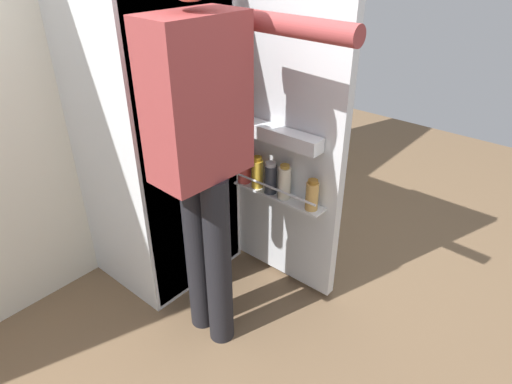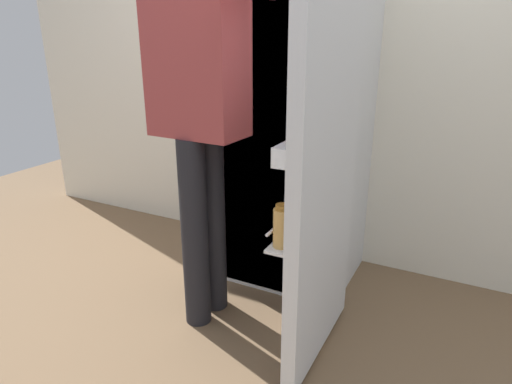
% 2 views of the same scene
% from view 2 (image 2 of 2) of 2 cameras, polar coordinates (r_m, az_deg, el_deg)
% --- Properties ---
extents(ground_plane, '(6.37, 6.37, 0.00)m').
position_cam_2_polar(ground_plane, '(2.23, -0.66, -15.87)').
color(ground_plane, brown).
extents(kitchen_wall, '(4.40, 0.10, 2.41)m').
position_cam_2_polar(kitchen_wall, '(2.61, 8.56, 17.50)').
color(kitchen_wall, silver).
rests_on(kitchen_wall, ground_plane).
extents(refrigerator, '(0.71, 1.20, 1.77)m').
position_cam_2_polar(refrigerator, '(2.27, 5.64, 9.07)').
color(refrigerator, silver).
rests_on(refrigerator, ground_plane).
extents(person, '(0.54, 0.74, 1.77)m').
position_cam_2_polar(person, '(1.89, -7.14, 12.60)').
color(person, black).
rests_on(person, ground_plane).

